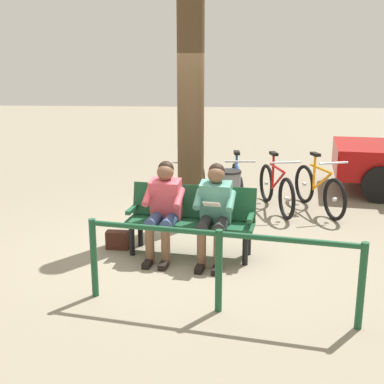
{
  "coord_description": "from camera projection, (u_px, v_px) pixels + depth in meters",
  "views": [
    {
      "loc": [
        -0.56,
        6.24,
        2.44
      ],
      "look_at": [
        -0.1,
        -0.12,
        0.75
      ],
      "focal_mm": 47.54,
      "sensor_mm": 36.0,
      "label": 1
    }
  ],
  "objects": [
    {
      "name": "ground_plane",
      "position": [
        184.0,
        249.0,
        6.68
      ],
      "size": [
        40.0,
        40.0,
        0.0
      ],
      "primitive_type": "plane",
      "color": "gray"
    },
    {
      "name": "bench",
      "position": [
        192.0,
        215.0,
        6.44
      ],
      "size": [
        1.65,
        0.71,
        0.87
      ],
      "rotation": [
        0.0,
        0.0,
        -0.15
      ],
      "color": "#194C2D",
      "rests_on": "ground"
    },
    {
      "name": "person_reading",
      "position": [
        215.0,
        208.0,
        6.18
      ],
      "size": [
        0.53,
        0.8,
        1.2
      ],
      "rotation": [
        0.0,
        0.0,
        -0.15
      ],
      "color": "#4C8C7A",
      "rests_on": "ground"
    },
    {
      "name": "person_companion",
      "position": [
        164.0,
        205.0,
        6.31
      ],
      "size": [
        0.53,
        0.8,
        1.2
      ],
      "rotation": [
        0.0,
        0.0,
        -0.15
      ],
      "color": "#D84C59",
      "rests_on": "ground"
    },
    {
      "name": "handbag",
      "position": [
        118.0,
        240.0,
        6.67
      ],
      "size": [
        0.3,
        0.15,
        0.24
      ],
      "primitive_type": "cube",
      "rotation": [
        0.0,
        0.0,
        -0.03
      ],
      "color": "#3F1E14",
      "rests_on": "ground"
    },
    {
      "name": "tree_trunk",
      "position": [
        191.0,
        101.0,
        7.27
      ],
      "size": [
        0.39,
        0.39,
        3.69
      ],
      "primitive_type": "cylinder",
      "color": "#4C3823",
      "rests_on": "ground"
    },
    {
      "name": "litter_bin",
      "position": [
        229.0,
        196.0,
        7.71
      ],
      "size": [
        0.35,
        0.35,
        0.8
      ],
      "color": "slate",
      "rests_on": "ground"
    },
    {
      "name": "bicycle_silver",
      "position": [
        319.0,
        190.0,
        8.27
      ],
      "size": [
        0.66,
        1.61,
        0.94
      ],
      "rotation": [
        0.0,
        0.0,
        1.9
      ],
      "color": "black",
      "rests_on": "ground"
    },
    {
      "name": "bicycle_blue",
      "position": [
        276.0,
        189.0,
        8.32
      ],
      "size": [
        0.56,
        1.65,
        0.94
      ],
      "rotation": [
        0.0,
        0.0,
        1.81
      ],
      "color": "black",
      "rests_on": "ground"
    },
    {
      "name": "bicycle_green",
      "position": [
        237.0,
        188.0,
        8.4
      ],
      "size": [
        0.48,
        1.68,
        0.94
      ],
      "rotation": [
        0.0,
        0.0,
        1.65
      ],
      "color": "black",
      "rests_on": "ground"
    },
    {
      "name": "bicycle_black",
      "position": [
        193.0,
        189.0,
        8.29
      ],
      "size": [
        0.48,
        1.67,
        0.94
      ],
      "rotation": [
        0.0,
        0.0,
        1.42
      ],
      "color": "black",
      "rests_on": "ground"
    },
    {
      "name": "railing_fence",
      "position": [
        219.0,
        257.0,
        4.9
      ],
      "size": [
        2.68,
        0.56,
        0.85
      ],
      "rotation": [
        0.0,
        0.0,
        -0.19
      ],
      "color": "#194C2D",
      "rests_on": "ground"
    }
  ]
}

